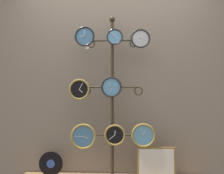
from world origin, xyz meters
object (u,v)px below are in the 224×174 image
object	(u,v)px
clock_bottom_left	(83,136)
picture_frame	(156,164)
clock_middle_center	(111,87)
clock_top_right	(140,39)
clock_middle_left	(79,89)
vinyl_record	(51,164)
clock_top_left	(85,37)
display_stand	(112,123)
clock_top_center	(115,37)
clock_bottom_center	(115,135)
clock_bottom_right	(143,135)

from	to	relation	value
clock_bottom_left	picture_frame	bearing A→B (deg)	2.16
clock_middle_center	picture_frame	world-z (taller)	clock_middle_center
clock_top_right	clock_middle_left	xyz separation A→B (m)	(-0.72, 0.01, -0.60)
vinyl_record	clock_bottom_left	bearing A→B (deg)	-13.69
clock_top_left	clock_top_right	world-z (taller)	clock_top_left
clock_top_left	clock_top_right	distance (m)	0.66
clock_top_left	picture_frame	size ratio (longest dim) A/B	0.55
display_stand	clock_top_center	world-z (taller)	display_stand
vinyl_record	picture_frame	size ratio (longest dim) A/B	0.66
clock_top_center	clock_bottom_center	size ratio (longest dim) A/B	0.80
clock_top_center	clock_bottom_right	size ratio (longest dim) A/B	0.70
clock_middle_left	clock_bottom_center	size ratio (longest dim) A/B	1.01
display_stand	clock_bottom_left	distance (m)	0.37
picture_frame	clock_bottom_left	bearing A→B (deg)	-177.84
display_stand	picture_frame	bearing A→B (deg)	-9.05
clock_bottom_center	vinyl_record	xyz separation A→B (m)	(-0.78, 0.07, -0.36)
clock_top_left	clock_top_center	xyz separation A→B (m)	(0.36, 0.01, -0.01)
clock_top_center	picture_frame	xyz separation A→B (m)	(0.48, 0.00, -1.48)
clock_middle_left	clock_bottom_left	world-z (taller)	clock_middle_left
clock_bottom_center	picture_frame	bearing A→B (deg)	0.65
clock_top_right	clock_bottom_center	xyz separation A→B (m)	(-0.30, 0.02, -1.13)
clock_middle_center	clock_top_center	bearing A→B (deg)	3.24
clock_middle_center	clock_bottom_right	xyz separation A→B (m)	(0.37, -0.00, -0.56)
clock_top_right	clock_bottom_right	size ratio (longest dim) A/B	0.83
display_stand	clock_middle_center	world-z (taller)	display_stand
clock_top_left	picture_frame	distance (m)	1.71
clock_middle_left	picture_frame	bearing A→B (deg)	1.04
picture_frame	clock_middle_center	bearing A→B (deg)	-179.71
display_stand	clock_top_right	xyz separation A→B (m)	(0.34, -0.10, 1.01)
clock_bottom_left	clock_bottom_right	size ratio (longest dim) A/B	1.07
clock_top_right	picture_frame	xyz separation A→B (m)	(0.17, 0.02, -1.45)
clock_bottom_center	clock_middle_left	bearing A→B (deg)	-178.51
display_stand	clock_bottom_right	world-z (taller)	display_stand
clock_bottom_right	vinyl_record	world-z (taller)	clock_bottom_right
clock_middle_center	clock_bottom_center	xyz separation A→B (m)	(0.04, -0.00, -0.56)
clock_top_left	clock_bottom_center	xyz separation A→B (m)	(0.36, 0.01, -1.17)
clock_top_left	clock_middle_left	xyz separation A→B (m)	(-0.06, -0.00, -0.63)
clock_top_left	clock_top_center	distance (m)	0.36
clock_top_right	clock_middle_left	world-z (taller)	clock_top_right
clock_middle_left	picture_frame	distance (m)	1.24
clock_top_right	clock_middle_center	world-z (taller)	clock_top_right
display_stand	clock_bottom_center	world-z (taller)	display_stand
clock_top_center	clock_bottom_right	xyz separation A→B (m)	(0.33, -0.01, -1.16)
clock_bottom_left	vinyl_record	distance (m)	0.55
clock_middle_center	clock_bottom_right	world-z (taller)	clock_middle_center
clock_bottom_left	vinyl_record	xyz separation A→B (m)	(-0.42, 0.10, -0.35)
clock_middle_left	clock_bottom_center	xyz separation A→B (m)	(0.42, 0.01, -0.53)
clock_top_center	clock_top_right	bearing A→B (deg)	-4.18
display_stand	clock_bottom_center	distance (m)	0.16
clock_top_left	clock_middle_center	size ratio (longest dim) A/B	0.99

